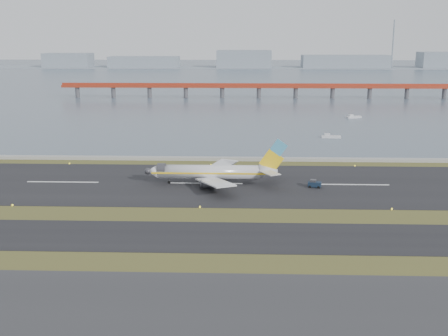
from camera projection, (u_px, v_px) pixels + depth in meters
The scene contains 11 objects.
ground at pixel (197, 218), 125.34m from camera, with size 1000.00×1000.00×0.00m, color #334418.
taxiway_strip at pixel (193, 236), 113.66m from camera, with size 1000.00×18.00×0.10m, color black.
runway_strip at pixel (206, 183), 154.52m from camera, with size 1000.00×45.00×0.10m, color black.
seawall at pixel (212, 159), 183.60m from camera, with size 1000.00×2.50×1.00m, color #999994.
bay_water at pixel (234, 76), 572.83m from camera, with size 1400.00×800.00×1.30m, color #4C5A6C.
red_pier at pixel (259, 87), 366.19m from camera, with size 260.00×5.00×10.20m.
far_shoreline at pixel (247, 63), 726.62m from camera, with size 1400.00×80.00×60.50m.
airliner at pixel (214, 172), 153.12m from camera, with size 38.52×32.89×12.80m.
pushback_tug at pixel (314, 184), 150.19m from camera, with size 3.76×2.69×2.18m.
workboat_near at pixel (330, 137), 223.78m from camera, with size 7.69×2.91×1.83m.
workboat_far at pixel (353, 117), 278.28m from camera, with size 7.93×4.97×1.84m.
Camera 1 is at (10.15, -119.16, 39.61)m, focal length 45.00 mm.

